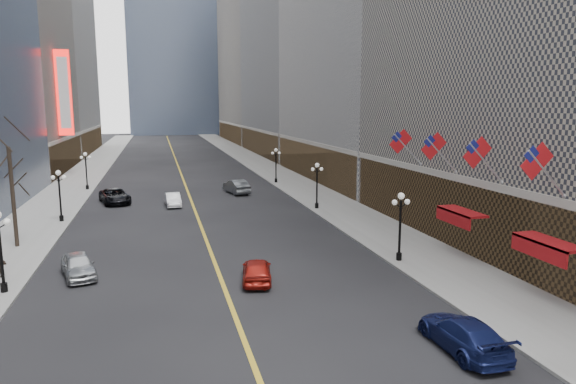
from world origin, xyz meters
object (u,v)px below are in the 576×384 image
streetlamp_west_3 (86,167)px  car_sb_far (236,186)px  streetlamp_east_1 (400,219)px  streetlamp_west_1 (0,243)px  streetlamp_west_2 (59,190)px  streetlamp_east_3 (276,162)px  car_nb_mid (173,200)px  car_nb_far (115,196)px  car_sb_mid (257,270)px  streetlamp_east_2 (317,181)px  car_sb_near (463,334)px  car_nb_near (78,265)px

streetlamp_west_3 → car_sb_far: 18.61m
streetlamp_east_1 → car_sb_far: size_ratio=0.90×
streetlamp_west_1 → streetlamp_west_2: size_ratio=1.00×
streetlamp_east_3 → streetlamp_west_2: same height
streetlamp_west_1 → car_nb_mid: 25.44m
streetlamp_west_2 → streetlamp_west_3: size_ratio=1.00×
streetlamp_east_1 → car_nb_far: streetlamp_east_1 is taller
streetlamp_west_2 → car_sb_mid: streetlamp_west_2 is taller
streetlamp_east_3 → streetlamp_west_2: (-23.60, -18.00, 0.00)m
streetlamp_east_2 → streetlamp_west_1: 29.68m
streetlamp_west_1 → car_sb_near: 23.93m
car_nb_near → streetlamp_west_2: bearing=87.2°
streetlamp_east_2 → car_nb_near: (-20.07, -15.90, -2.17)m
streetlamp_east_3 → streetlamp_west_1: same height
car_sb_near → streetlamp_east_1: bearing=-104.3°
streetlamp_west_1 → car_nb_far: 26.80m
car_nb_near → car_nb_far: 24.34m
streetlamp_west_3 → car_nb_far: bearing=-67.8°
streetlamp_west_1 → car_nb_far: (3.90, 26.43, -2.12)m
streetlamp_east_1 → car_sb_far: 30.17m
streetlamp_east_2 → car_sb_near: 30.18m
car_nb_far → car_sb_near: 41.87m
car_nb_far → car_sb_mid: (9.90, -27.82, -0.07)m
car_sb_mid → car_nb_near: bearing=-8.5°
streetlamp_west_2 → car_nb_far: streetlamp_west_2 is taller
streetlamp_east_2 → streetlamp_west_2: (-23.60, 0.00, 0.00)m
car_nb_mid → car_sb_near: (10.81, -35.33, 0.05)m
streetlamp_east_3 → streetlamp_west_3: size_ratio=1.00×
car_sb_mid → streetlamp_east_1: bearing=-161.8°
streetlamp_east_1 → streetlamp_east_3: bearing=90.0°
streetlamp_west_1 → car_nb_near: streetlamp_west_1 is taller
streetlamp_east_1 → streetlamp_west_3: bearing=123.2°
streetlamp_east_1 → car_sb_mid: streetlamp_east_1 is taller
streetlamp_east_1 → streetlamp_west_2: (-23.60, 18.00, 0.00)m
streetlamp_east_1 → streetlamp_west_2: same height
car_nb_far → car_sb_near: bearing=-80.8°
streetlamp_west_2 → car_nb_near: size_ratio=1.06×
streetlamp_west_2 → streetlamp_west_3: 18.00m
streetlamp_east_2 → car_sb_mid: (-9.80, -19.38, -2.20)m
streetlamp_east_3 → streetlamp_west_2: 29.68m
streetlamp_east_2 → car_sb_far: bearing=118.9°
streetlamp_east_3 → car_nb_mid: 18.84m
streetlamp_west_3 → car_sb_near: bearing=-66.7°
streetlamp_west_1 → car_nb_far: size_ratio=0.81×
car_nb_near → car_sb_near: 22.12m
streetlamp_west_3 → car_sb_near: (20.61, -47.95, -2.18)m
streetlamp_east_3 → car_sb_mid: (-9.80, -37.38, -2.20)m
streetlamp_west_3 → car_nb_mid: 16.14m
streetlamp_east_1 → car_nb_mid: streetlamp_east_1 is taller
streetlamp_east_2 → streetlamp_east_3: same height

